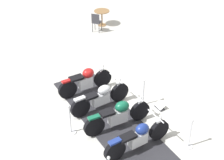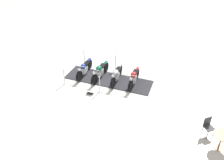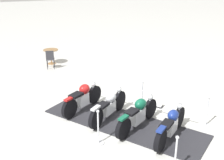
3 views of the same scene
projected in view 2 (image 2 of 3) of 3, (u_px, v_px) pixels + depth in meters
name	position (u px, v px, depth m)	size (l,w,h in m)	color
ground_plane	(108.00, 80.00, 14.56)	(80.00, 80.00, 0.00)	silver
display_platform	(108.00, 79.00, 14.55)	(5.53, 1.64, 0.04)	#28282D
motorcycle_navy	(84.00, 69.00, 14.77)	(1.54, 1.83, 0.98)	black
motorcycle_forest	(100.00, 72.00, 14.41)	(1.41, 1.98, 0.99)	black
motorcycle_chrome	(116.00, 75.00, 14.10)	(1.56, 1.80, 1.01)	black
motorcycle_maroon	(134.00, 78.00, 13.76)	(1.37, 1.75, 1.00)	black
stanchion_right_front	(64.00, 79.00, 13.96)	(0.29, 0.29, 1.06)	silver
stanchion_left_mid	(116.00, 65.00, 15.45)	(0.33, 0.33, 1.10)	silver
stanchion_left_front	(84.00, 60.00, 16.15)	(0.35, 0.35, 1.07)	silver
stanchion_right_mid	(100.00, 87.00, 13.28)	(0.31, 0.31, 1.07)	silver
info_placard	(90.00, 93.00, 13.27)	(0.44, 0.40, 0.21)	#333338
cafe_table	(222.00, 138.00, 9.67)	(0.78, 0.78, 0.78)	olive
cafe_chair_near_table	(208.00, 126.00, 10.33)	(0.47, 0.47, 0.97)	#2D2D33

